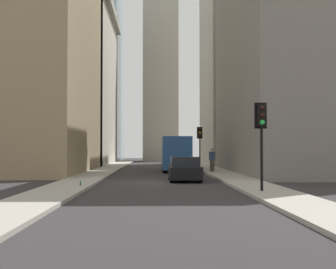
{
  "coord_description": "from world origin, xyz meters",
  "views": [
    {
      "loc": [
        -26.6,
        0.3,
        1.9
      ],
      "look_at": [
        15.69,
        -0.83,
        3.16
      ],
      "focal_mm": 50.54,
      "sensor_mm": 36.0,
      "label": 1
    }
  ],
  "objects_px": {
    "delivery_truck": "(176,154)",
    "sedan_black": "(184,170)",
    "traffic_light_foreground": "(261,126)",
    "traffic_light_midblock": "(200,138)",
    "pedestrian": "(212,159)",
    "discarded_bottle": "(80,184)"
  },
  "relations": [
    {
      "from": "pedestrian",
      "to": "sedan_black",
      "type": "bearing_deg",
      "value": 163.04
    },
    {
      "from": "sedan_black",
      "to": "pedestrian",
      "type": "bearing_deg",
      "value": -16.96
    },
    {
      "from": "delivery_truck",
      "to": "discarded_bottle",
      "type": "xyz_separation_m",
      "value": [
        -16.63,
        5.22,
        -1.21
      ]
    },
    {
      "from": "traffic_light_foreground",
      "to": "sedan_black",
      "type": "bearing_deg",
      "value": 18.87
    },
    {
      "from": "delivery_truck",
      "to": "traffic_light_midblock",
      "type": "height_order",
      "value": "traffic_light_midblock"
    },
    {
      "from": "traffic_light_foreground",
      "to": "traffic_light_midblock",
      "type": "relative_size",
      "value": 0.97
    },
    {
      "from": "traffic_light_foreground",
      "to": "pedestrian",
      "type": "distance_m",
      "value": 16.8
    },
    {
      "from": "sedan_black",
      "to": "pedestrian",
      "type": "relative_size",
      "value": 2.4
    },
    {
      "from": "delivery_truck",
      "to": "discarded_bottle",
      "type": "distance_m",
      "value": 17.47
    },
    {
      "from": "sedan_black",
      "to": "delivery_truck",
      "type": "bearing_deg",
      "value": -0.0
    },
    {
      "from": "delivery_truck",
      "to": "pedestrian",
      "type": "relative_size",
      "value": 3.61
    },
    {
      "from": "delivery_truck",
      "to": "sedan_black",
      "type": "relative_size",
      "value": 1.5
    },
    {
      "from": "delivery_truck",
      "to": "traffic_light_foreground",
      "type": "bearing_deg",
      "value": -171.99
    },
    {
      "from": "pedestrian",
      "to": "discarded_bottle",
      "type": "distance_m",
      "value": 16.05
    },
    {
      "from": "traffic_light_foreground",
      "to": "traffic_light_midblock",
      "type": "bearing_deg",
      "value": 0.56
    },
    {
      "from": "discarded_bottle",
      "to": "delivery_truck",
      "type": "bearing_deg",
      "value": -17.41
    },
    {
      "from": "sedan_black",
      "to": "traffic_light_midblock",
      "type": "relative_size",
      "value": 1.13
    },
    {
      "from": "traffic_light_midblock",
      "to": "traffic_light_foreground",
      "type": "bearing_deg",
      "value": -179.44
    },
    {
      "from": "sedan_black",
      "to": "discarded_bottle",
      "type": "xyz_separation_m",
      "value": [
        -5.23,
        5.22,
        -0.42
      ]
    },
    {
      "from": "delivery_truck",
      "to": "pedestrian",
      "type": "height_order",
      "value": "delivery_truck"
    },
    {
      "from": "sedan_black",
      "to": "traffic_light_foreground",
      "type": "bearing_deg",
      "value": -161.13
    },
    {
      "from": "delivery_truck",
      "to": "traffic_light_midblock",
      "type": "distance_m",
      "value": 6.12
    }
  ]
}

